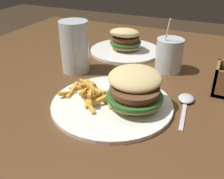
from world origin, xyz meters
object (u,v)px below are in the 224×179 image
at_px(juice_glass, 169,56).
at_px(spoon, 186,100).
at_px(beer_glass, 75,48).
at_px(meal_plate_far, 125,44).
at_px(meal_plate_near, 123,96).

height_order(juice_glass, spoon, juice_glass).
bearing_deg(spoon, beer_glass, 75.34).
bearing_deg(spoon, meal_plate_far, 39.39).
distance_m(beer_glass, spoon, 0.39).
distance_m(meal_plate_near, juice_glass, 0.28).
relative_size(meal_plate_near, juice_glass, 1.74).
xyz_separation_m(juice_glass, meal_plate_far, (-0.20, 0.11, -0.02)).
bearing_deg(spoon, meal_plate_near, 117.11).
height_order(meal_plate_near, spoon, meal_plate_near).
height_order(meal_plate_near, beer_glass, beer_glass).
relative_size(meal_plate_near, beer_glass, 1.90).
relative_size(beer_glass, spoon, 0.98).
relative_size(meal_plate_near, spoon, 1.87).
height_order(beer_glass, meal_plate_far, beer_glass).
bearing_deg(meal_plate_far, beer_glass, -110.26).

